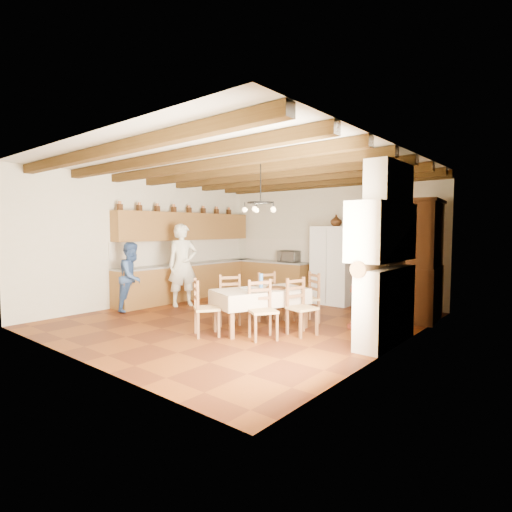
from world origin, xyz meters
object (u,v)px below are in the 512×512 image
Objects in this scene: hutch at (425,260)px; chair_left_far at (262,295)px; chair_right_near at (263,310)px; microwave at (289,256)px; chair_end_far at (306,298)px; chair_left_near at (228,299)px; chair_end_near at (207,307)px; refrigerator at (334,265)px; person_woman_red at (359,288)px; dining_table at (260,294)px; chair_right_far at (302,307)px; person_man at (183,265)px; person_woman_blue at (133,277)px.

hutch reaches higher than chair_left_far.
hutch is at bearing 6.27° from chair_right_near.
chair_end_far is at bearing -54.11° from microwave.
chair_end_near is at bearing 51.28° from chair_left_near.
refrigerator is 1.27× the size of person_woman_red.
dining_table is 0.79m from chair_left_far.
refrigerator reaches higher than microwave.
microwave is at bearing 53.86° from chair_right_far.
chair_end_far is (-0.44, 0.81, 0.00)m from chair_right_far.
chair_right_near is (1.15, -0.37, 0.00)m from chair_left_near.
person_man reaches higher than person_woman_red.
chair_end_near and chair_end_far have the same top height.
person_man reaches higher than dining_table.
refrigerator is at bearing -169.03° from chair_left_far.
chair_end_far is 0.50× the size of person_man.
microwave is (-3.01, 2.09, 0.32)m from person_woman_red.
chair_right_far is 0.50× the size of person_man.
person_man is (-2.03, 0.63, 0.47)m from chair_left_near.
refrigerator reaches higher than person_woman_red.
refrigerator is 3.98m from chair_end_near.
chair_right_far is at bearing -104.13° from chair_end_near.
person_woman_red is at bearing -57.26° from person_man.
person_woman_red is at bearing 154.47° from chair_left_near.
chair_right_near is 0.50× the size of person_man.
dining_table is 1.91× the size of chair_end_far.
hutch is at bearing 146.84° from chair_left_far.
chair_end_near is 0.64× the size of person_woman_blue.
dining_table is 1.22× the size of person_woman_blue.
hutch reaches higher than refrigerator.
chair_left_near is 1.00× the size of chair_right_far.
hutch is 1.57× the size of person_woman_blue.
refrigerator is at bearing -55.86° from person_woman_blue.
chair_left_far is at bearing -70.67° from microwave.
chair_right_near is 1.43m from chair_end_far.
chair_end_near is at bearing -114.62° from dining_table.
person_woman_blue is (-2.66, -1.17, 0.27)m from chair_left_far.
microwave is at bearing 160.97° from chair_end_far.
chair_left_far is 2.92m from person_woman_blue.
person_woman_red reaches higher than chair_right_far.
chair_left_near is at bearing -79.17° from microwave.
microwave reaches higher than chair_end_near.
person_man reaches higher than chair_left_near.
chair_left_far reaches higher than dining_table.
chair_right_far is (0.98, -2.90, -0.44)m from refrigerator.
chair_right_far is at bearing -40.37° from person_woman_red.
chair_end_far is (0.54, -2.09, -0.44)m from refrigerator.
chair_left_far and chair_end_near have the same top height.
hutch is 2.46× the size of chair_left_far.
chair_left_far is 0.64× the size of person_woman_blue.
dining_table is 3.18m from person_woman_blue.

